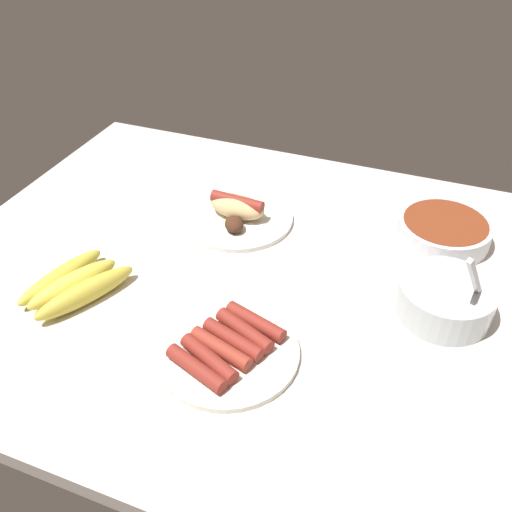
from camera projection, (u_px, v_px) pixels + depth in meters
ground_plane at (268, 283)px, 99.14cm from camera, size 120.00×90.00×3.00cm
bowl_coleslaw at (445, 298)px, 88.89cm from camera, size 15.31×15.31×15.78cm
plate_hotdog_assembled at (237, 213)px, 110.70cm from camera, size 22.25×22.25×5.61cm
plate_sausages at (227, 348)px, 83.28cm from camera, size 21.82×21.82×3.29cm
banana_bunch at (74, 285)px, 93.54cm from camera, size 15.73×19.95×3.94cm
bowl_chili at (444, 230)px, 105.02cm from camera, size 17.35×17.35×4.42cm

